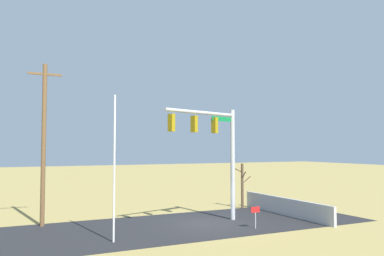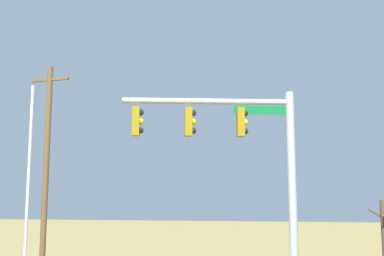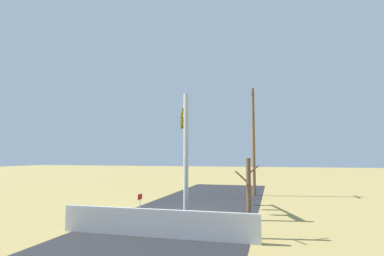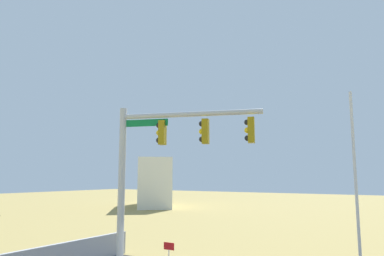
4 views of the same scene
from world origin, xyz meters
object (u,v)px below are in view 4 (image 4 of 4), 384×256
at_px(flagpole, 357,195).
at_px(distant_building, 154,182).
at_px(open_sign, 169,250).
at_px(signal_mast, 160,159).

relative_size(flagpole, distant_building, 0.62).
relative_size(open_sign, distant_building, 0.11).
xyz_separation_m(flagpole, open_sign, (7.97, -0.37, -2.65)).
bearing_deg(signal_mast, flagpole, -163.54).
height_order(flagpole, open_sign, flagpole).
bearing_deg(flagpole, open_sign, -2.68).
height_order(signal_mast, flagpole, flagpole).
xyz_separation_m(signal_mast, distant_building, (23.27, -29.65, -1.52)).
height_order(signal_mast, distant_building, signal_mast).
distance_m(flagpole, distant_building, 40.82).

